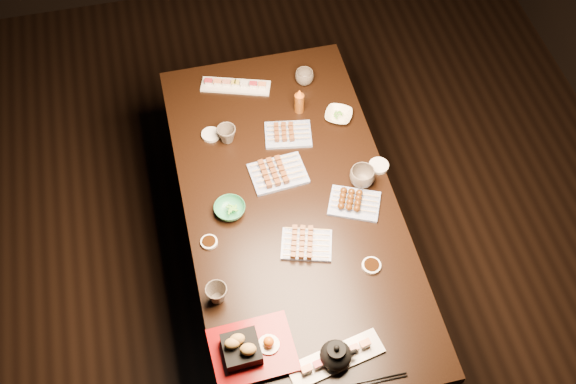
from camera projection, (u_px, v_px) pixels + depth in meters
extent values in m
plane|color=black|center=(301.00, 301.00, 3.66)|extent=(5.00, 5.00, 0.00)
cube|color=black|center=(290.00, 248.00, 3.40)|extent=(1.30, 1.96, 0.75)
imported|color=#2B8455|center=(230.00, 209.00, 3.05)|extent=(0.13, 0.13, 0.04)
imported|color=#F7ECCA|center=(339.00, 115.00, 3.36)|extent=(0.17, 0.17, 0.03)
imported|color=brown|center=(217.00, 294.00, 2.80)|extent=(0.10, 0.10, 0.08)
imported|color=brown|center=(362.00, 177.00, 3.12)|extent=(0.13, 0.13, 0.09)
imported|color=brown|center=(227.00, 134.00, 3.26)|extent=(0.11, 0.11, 0.08)
imported|color=brown|center=(304.00, 77.00, 3.47)|extent=(0.09, 0.09, 0.07)
cylinder|color=brown|center=(299.00, 100.00, 3.34)|extent=(0.05, 0.05, 0.14)
cylinder|color=white|center=(209.00, 242.00, 2.98)|extent=(0.08, 0.08, 0.01)
cylinder|color=white|center=(379.00, 166.00, 3.20)|extent=(0.11, 0.11, 0.02)
cylinder|color=white|center=(371.00, 266.00, 2.91)|extent=(0.08, 0.08, 0.01)
cylinder|color=white|center=(211.00, 135.00, 3.30)|extent=(0.09, 0.09, 0.02)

